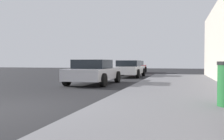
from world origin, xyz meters
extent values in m
plane|color=#232326|center=(0.00, 0.00, 0.00)|extent=(80.00, 80.00, 0.00)
cube|color=slate|center=(4.00, 0.00, 0.07)|extent=(4.00, 32.00, 0.15)
cube|color=#B7B7BF|center=(-0.31, 7.20, 0.54)|extent=(1.84, 4.15, 0.55)
cube|color=black|center=(-0.31, 6.99, 1.04)|extent=(1.62, 1.87, 0.45)
cylinder|color=black|center=(-1.23, 8.52, 0.32)|extent=(0.22, 0.64, 0.64)
cylinder|color=black|center=(0.61, 8.52, 0.32)|extent=(0.22, 0.64, 0.64)
cylinder|color=black|center=(-1.23, 5.87, 0.32)|extent=(0.22, 0.64, 0.64)
cylinder|color=black|center=(0.61, 5.87, 0.32)|extent=(0.22, 0.64, 0.64)
cube|color=white|center=(0.22, 13.87, 0.54)|extent=(1.78, 4.45, 0.55)
cube|color=black|center=(0.22, 13.64, 1.04)|extent=(1.57, 2.00, 0.45)
cylinder|color=black|center=(-0.67, 15.29, 0.32)|extent=(0.22, 0.64, 0.64)
cylinder|color=black|center=(1.11, 15.29, 0.32)|extent=(0.22, 0.64, 0.64)
cylinder|color=black|center=(-0.67, 12.44, 0.32)|extent=(0.22, 0.64, 0.64)
cylinder|color=black|center=(1.11, 12.44, 0.32)|extent=(0.22, 0.64, 0.64)
cube|color=red|center=(-0.55, 20.83, 0.54)|extent=(1.71, 4.58, 0.55)
cube|color=black|center=(-0.55, 20.60, 1.04)|extent=(1.51, 2.06, 0.45)
cylinder|color=black|center=(-1.41, 22.29, 0.32)|extent=(0.22, 0.64, 0.64)
cylinder|color=black|center=(0.30, 22.29, 0.32)|extent=(0.22, 0.64, 0.64)
cylinder|color=black|center=(-1.41, 19.36, 0.32)|extent=(0.22, 0.64, 0.64)
cylinder|color=black|center=(0.30, 19.36, 0.32)|extent=(0.22, 0.64, 0.64)
camera|label=1|loc=(4.04, -5.08, 1.16)|focal=40.09mm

